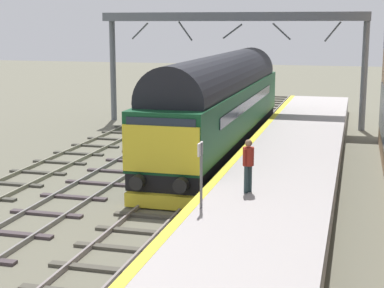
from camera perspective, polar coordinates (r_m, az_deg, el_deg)
ground_plane at (r=23.85m, az=-0.38°, el=-3.69°), size 140.00×140.00×0.00m
track_main at (r=23.84m, az=-0.38°, el=-3.56°), size 2.50×60.00×0.15m
track_adjacent_west at (r=24.92m, az=-7.90°, el=-3.02°), size 2.50×60.00×0.15m
track_adjacent_far_west at (r=26.22m, az=-14.04°, el=-2.54°), size 2.50×60.00×0.15m
station_platform at (r=23.07m, az=8.29°, el=-3.04°), size 4.00×44.00×1.01m
diesel_locomotive at (r=28.93m, az=2.67°, el=3.93°), size 2.74×18.80×4.68m
platform_number_sign at (r=17.06m, az=0.81°, el=-1.92°), size 0.10×0.44×1.85m
waiting_passenger at (r=18.77m, az=5.22°, el=-1.56°), size 0.45×0.47×1.64m
overhead_footbridge at (r=37.22m, az=3.77°, el=11.17°), size 15.72×2.00×6.71m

